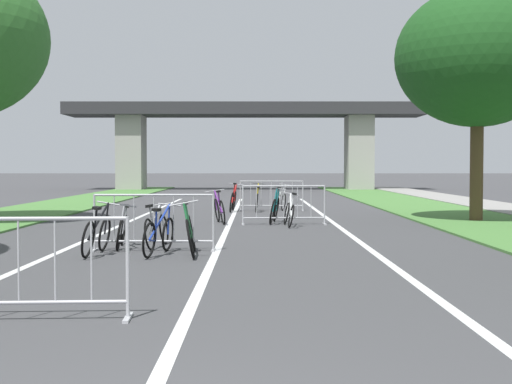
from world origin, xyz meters
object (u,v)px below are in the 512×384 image
bicycle_yellow_9 (254,201)px  crowd_barrier_nearest (15,270)px  crowd_barrier_second (151,223)px  bicycle_blue_5 (156,235)px  bicycle_purple_3 (216,210)px  bicycle_silver_10 (154,229)px  bicycle_black_2 (94,234)px  tree_right_oak_mid (475,58)px  bicycle_white_11 (286,213)px  bicycle_white_1 (278,200)px  crowd_barrier_third (281,205)px  bicycle_silver_0 (119,230)px  crowd_barrier_fourth (269,196)px  bicycle_red_6 (230,200)px  bicycle_teal_7 (272,209)px  bicycle_green_4 (187,233)px

bicycle_yellow_9 → crowd_barrier_nearest: bearing=-98.5°
crowd_barrier_second → bicycle_blue_5: size_ratio=1.36×
bicycle_purple_3 → bicycle_silver_10: bicycle_purple_3 is taller
crowd_barrier_nearest → bicycle_black_2: size_ratio=1.39×
tree_right_oak_mid → bicycle_white_11: size_ratio=3.90×
bicycle_purple_3 → bicycle_yellow_9: 5.14m
bicycle_white_1 → bicycle_silver_10: size_ratio=0.92×
crowd_barrier_second → crowd_barrier_third: size_ratio=0.99×
crowd_barrier_second → bicycle_silver_0: size_ratio=1.43×
crowd_barrier_fourth → bicycle_white_11: bearing=-87.2°
bicycle_white_1 → bicycle_red_6: bicycle_red_6 is taller
crowd_barrier_third → crowd_barrier_fourth: (-0.20, 5.85, 0.00)m
crowd_barrier_fourth → bicycle_black_2: bearing=-105.2°
crowd_barrier_second → bicycle_silver_0: crowd_barrier_second is taller
bicycle_red_6 → bicycle_yellow_9: (0.82, 0.01, -0.02)m
tree_right_oak_mid → bicycle_blue_5: (-7.85, -7.32, -4.21)m
crowd_barrier_nearest → bicycle_silver_0: bearing=91.5°
crowd_barrier_fourth → bicycle_white_1: crowd_barrier_fourth is taller
crowd_barrier_nearest → bicycle_blue_5: size_ratio=1.37×
bicycle_purple_3 → bicycle_silver_10: bearing=-110.8°
bicycle_purple_3 → bicycle_teal_7: bicycle_teal_7 is taller
crowd_barrier_second → bicycle_white_11: size_ratio=1.34×
bicycle_silver_0 → crowd_barrier_second: bearing=137.5°
bicycle_yellow_9 → bicycle_blue_5: bearing=-98.7°
bicycle_white_1 → bicycle_silver_0: bearing=62.8°
tree_right_oak_mid → crowd_barrier_third: (-5.41, -0.91, -4.05)m
crowd_barrier_second → bicycle_red_6: crowd_barrier_second is taller
crowd_barrier_nearest → bicycle_silver_0: size_ratio=1.45×
bicycle_purple_3 → bicycle_white_11: 2.09m
bicycle_blue_5 → crowd_barrier_second: bearing=117.7°
bicycle_white_1 → crowd_barrier_nearest: bearing=68.9°
crowd_barrier_nearest → bicycle_blue_5: crowd_barrier_nearest is taller
bicycle_purple_3 → bicycle_blue_5: bearing=-107.6°
bicycle_white_11 → bicycle_green_4: bearing=-112.6°
tree_right_oak_mid → crowd_barrier_second: tree_right_oak_mid is taller
bicycle_silver_0 → bicycle_silver_10: 0.65m
bicycle_silver_0 → bicycle_green_4: 1.79m
bicycle_green_4 → crowd_barrier_fourth: bearing=-101.9°
crowd_barrier_second → bicycle_purple_3: (0.88, 6.24, -0.15)m
bicycle_teal_7 → bicycle_white_11: bicycle_teal_7 is taller
bicycle_yellow_9 → crowd_barrier_fourth: bearing=39.4°
bicycle_white_1 → tree_right_oak_mid: bearing=123.1°
bicycle_green_4 → bicycle_yellow_9: (1.18, 11.87, -0.02)m
bicycle_silver_10 → tree_right_oak_mid: bearing=44.1°
bicycle_teal_7 → bicycle_white_1: bearing=-86.0°
bicycle_red_6 → bicycle_green_4: bearing=-88.2°
crowd_barrier_second → bicycle_white_1: size_ratio=1.45×
bicycle_purple_3 → bicycle_green_4: (-0.15, -6.84, 0.01)m
crowd_barrier_nearest → bicycle_yellow_9: bearing=81.9°
bicycle_green_4 → bicycle_silver_10: (-0.76, 1.17, -0.03)m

